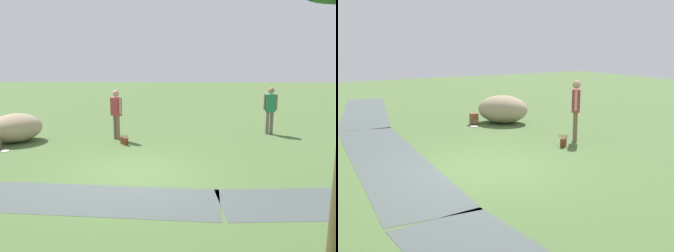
{
  "view_description": "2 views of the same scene",
  "coord_description": "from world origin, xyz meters",
  "views": [
    {
      "loc": [
        -0.97,
        9.64,
        3.42
      ],
      "look_at": [
        -0.86,
        0.76,
        1.47
      ],
      "focal_mm": 40.41,
      "sensor_mm": 36.0,
      "label": 1
    },
    {
      "loc": [
        -8.1,
        4.39,
        2.9
      ],
      "look_at": [
        -0.36,
        -0.38,
        1.04
      ],
      "focal_mm": 44.16,
      "sensor_mm": 36.0,
      "label": 2
    }
  ],
  "objects": [
    {
      "name": "lawn_boulder",
      "position": [
        4.57,
        -3.28,
        0.5
      ],
      "size": [
        2.33,
        2.25,
        1.0
      ],
      "color": "tan",
      "rests_on": "ground"
    },
    {
      "name": "ground_plane",
      "position": [
        0.0,
        0.0,
        0.0
      ],
      "size": [
        48.0,
        48.0,
        0.0
      ],
      "primitive_type": "plane",
      "color": "#4E6B38"
    },
    {
      "name": "footpath_segment_mid",
      "position": [
        1.97,
        1.67,
        0.0
      ],
      "size": [
        8.12,
        2.4,
        0.01
      ],
      "color": "#4A5352",
      "rests_on": "ground"
    },
    {
      "name": "frisbee_on_grass",
      "position": [
        4.45,
        -2.04,
        0.01
      ],
      "size": [
        0.26,
        0.26,
        0.02
      ],
      "color": "white",
      "rests_on": "ground"
    },
    {
      "name": "woman_with_handbag",
      "position": [
        1.05,
        -3.67,
        1.05
      ],
      "size": [
        0.43,
        0.42,
        1.79
      ],
      "color": "#7A5F4C",
      "rests_on": "ground"
    },
    {
      "name": "man_near_boulder",
      "position": [
        -4.69,
        -4.56,
        1.05
      ],
      "size": [
        0.52,
        0.27,
        1.8
      ],
      "color": "#6F635A",
      "rests_on": "ground"
    },
    {
      "name": "handbag_on_grass",
      "position": [
        0.69,
        -2.93,
        0.14
      ],
      "size": [
        0.38,
        0.38,
        0.31
      ],
      "color": "brown",
      "rests_on": "ground"
    }
  ]
}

